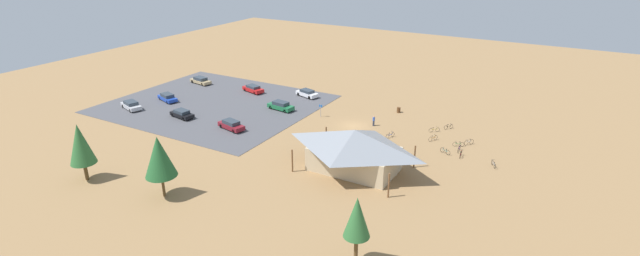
{
  "coord_description": "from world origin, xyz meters",
  "views": [
    {
      "loc": [
        -29.41,
        62.19,
        27.22
      ],
      "look_at": [
        2.62,
        5.94,
        1.2
      ],
      "focal_mm": 26.52,
      "sensor_mm": 36.0,
      "label": 1
    }
  ],
  "objects_px": {
    "car_maroon_second_row": "(231,125)",
    "visitor_near_lot": "(374,121)",
    "bicycle_teal_edge_north": "(445,151)",
    "trash_bin": "(399,110)",
    "pine_west": "(357,218)",
    "bicycle_white_yard_right": "(469,142)",
    "lot_sign": "(321,109)",
    "car_white_aisle_side": "(307,93)",
    "bike_pavilion": "(354,147)",
    "car_green_mid_lot": "(281,106)",
    "bicycle_red_mid_cluster": "(461,154)",
    "car_silver_inner_stall": "(131,105)",
    "car_tan_front_row": "(201,80)",
    "car_red_back_corner": "(253,89)",
    "car_blue_by_curb": "(167,97)",
    "bicycle_yellow_lone_east": "(434,130)",
    "bicycle_purple_yard_center": "(459,149)",
    "bicycle_green_edge_south": "(458,144)",
    "pine_midwest": "(159,157)",
    "bicycle_silver_near_sign": "(494,164)",
    "car_black_near_entry": "(182,114)",
    "bicycle_orange_yard_front": "(433,138)",
    "bicycle_black_trailside": "(449,127)",
    "bicycle_blue_front_row": "(390,135)",
    "pine_center": "(80,144)"
  },
  "relations": [
    {
      "from": "car_black_near_entry",
      "to": "visitor_near_lot",
      "type": "bearing_deg",
      "value": -156.82
    },
    {
      "from": "bicycle_blue_front_row",
      "to": "pine_center",
      "type": "bearing_deg",
      "value": 48.4
    },
    {
      "from": "bike_pavilion",
      "to": "car_blue_by_curb",
      "type": "height_order",
      "value": "bike_pavilion"
    },
    {
      "from": "bicycle_black_trailside",
      "to": "car_tan_front_row",
      "type": "height_order",
      "value": "car_tan_front_row"
    },
    {
      "from": "pine_west",
      "to": "bicycle_white_yard_right",
      "type": "xyz_separation_m",
      "value": [
        -2.57,
        -31.71,
        -4.36
      ]
    },
    {
      "from": "car_black_near_entry",
      "to": "pine_midwest",
      "type": "bearing_deg",
      "value": 130.47
    },
    {
      "from": "car_silver_inner_stall",
      "to": "bicycle_purple_yard_center",
      "type": "bearing_deg",
      "value": -168.88
    },
    {
      "from": "trash_bin",
      "to": "bicycle_white_yard_right",
      "type": "height_order",
      "value": "trash_bin"
    },
    {
      "from": "bicycle_green_edge_south",
      "to": "car_maroon_second_row",
      "type": "relative_size",
      "value": 0.31
    },
    {
      "from": "car_tan_front_row",
      "to": "car_red_back_corner",
      "type": "distance_m",
      "value": 12.65
    },
    {
      "from": "bicycle_white_yard_right",
      "to": "car_maroon_second_row",
      "type": "xyz_separation_m",
      "value": [
        33.01,
        12.17,
        0.37
      ]
    },
    {
      "from": "car_black_near_entry",
      "to": "car_green_mid_lot",
      "type": "height_order",
      "value": "car_green_mid_lot"
    },
    {
      "from": "bicycle_white_yard_right",
      "to": "bicycle_purple_yard_center",
      "type": "xyz_separation_m",
      "value": [
        0.64,
        2.94,
        0.01
      ]
    },
    {
      "from": "car_silver_inner_stall",
      "to": "car_green_mid_lot",
      "type": "height_order",
      "value": "car_green_mid_lot"
    },
    {
      "from": "bicycle_green_edge_south",
      "to": "bicycle_orange_yard_front",
      "type": "height_order",
      "value": "bicycle_orange_yard_front"
    },
    {
      "from": "car_maroon_second_row",
      "to": "visitor_near_lot",
      "type": "xyz_separation_m",
      "value": [
        -18.28,
        -12.26,
        0.09
      ]
    },
    {
      "from": "trash_bin",
      "to": "bicycle_white_yard_right",
      "type": "relative_size",
      "value": 0.64
    },
    {
      "from": "pine_west",
      "to": "car_tan_front_row",
      "type": "xyz_separation_m",
      "value": [
        51.67,
        -35.67,
        -4.03
      ]
    },
    {
      "from": "trash_bin",
      "to": "car_red_back_corner",
      "type": "xyz_separation_m",
      "value": [
        28.11,
        3.07,
        0.26
      ]
    },
    {
      "from": "pine_midwest",
      "to": "lot_sign",
      "type": "bearing_deg",
      "value": -95.03
    },
    {
      "from": "bike_pavilion",
      "to": "pine_west",
      "type": "height_order",
      "value": "pine_west"
    },
    {
      "from": "bicycle_white_yard_right",
      "to": "car_maroon_second_row",
      "type": "relative_size",
      "value": 0.29
    },
    {
      "from": "car_white_aisle_side",
      "to": "car_green_mid_lot",
      "type": "bearing_deg",
      "value": 88.64
    },
    {
      "from": "bicycle_yellow_lone_east",
      "to": "car_blue_by_curb",
      "type": "height_order",
      "value": "car_blue_by_curb"
    },
    {
      "from": "pine_center",
      "to": "visitor_near_lot",
      "type": "xyz_separation_m",
      "value": [
        -23.05,
        -33.61,
        -3.86
      ]
    },
    {
      "from": "car_maroon_second_row",
      "to": "car_green_mid_lot",
      "type": "xyz_separation_m",
      "value": [
        -1.57,
        -11.13,
        0.01
      ]
    },
    {
      "from": "bicycle_yellow_lone_east",
      "to": "bicycle_purple_yard_center",
      "type": "bearing_deg",
      "value": 134.27
    },
    {
      "from": "bicycle_orange_yard_front",
      "to": "car_maroon_second_row",
      "type": "relative_size",
      "value": 0.32
    },
    {
      "from": "bike_pavilion",
      "to": "visitor_near_lot",
      "type": "bearing_deg",
      "value": -75.55
    },
    {
      "from": "bicycle_silver_near_sign",
      "to": "bicycle_blue_front_row",
      "type": "bearing_deg",
      "value": -9.17
    },
    {
      "from": "pine_west",
      "to": "car_white_aisle_side",
      "type": "height_order",
      "value": "pine_west"
    },
    {
      "from": "pine_midwest",
      "to": "visitor_near_lot",
      "type": "xyz_separation_m",
      "value": [
        -11.86,
        -31.83,
        -4.13
      ]
    },
    {
      "from": "bike_pavilion",
      "to": "bicycle_white_yard_right",
      "type": "bearing_deg",
      "value": -125.76
    },
    {
      "from": "pine_center",
      "to": "car_blue_by_curb",
      "type": "relative_size",
      "value": 1.51
    },
    {
      "from": "bicycle_teal_edge_north",
      "to": "trash_bin",
      "type": "bearing_deg",
      "value": -47.29
    },
    {
      "from": "car_red_back_corner",
      "to": "car_tan_front_row",
      "type": "bearing_deg",
      "value": 3.16
    },
    {
      "from": "car_silver_inner_stall",
      "to": "pine_midwest",
      "type": "bearing_deg",
      "value": 146.12
    },
    {
      "from": "pine_west",
      "to": "bicycle_red_mid_cluster",
      "type": "bearing_deg",
      "value": -95.44
    },
    {
      "from": "car_maroon_second_row",
      "to": "car_blue_by_curb",
      "type": "relative_size",
      "value": 1.01
    },
    {
      "from": "bicycle_green_edge_south",
      "to": "car_blue_by_curb",
      "type": "relative_size",
      "value": 0.31
    },
    {
      "from": "bicycle_silver_near_sign",
      "to": "car_silver_inner_stall",
      "type": "relative_size",
      "value": 0.32
    },
    {
      "from": "pine_west",
      "to": "bicycle_teal_edge_north",
      "type": "distance_m",
      "value": 27.42
    },
    {
      "from": "bicycle_red_mid_cluster",
      "to": "car_silver_inner_stall",
      "type": "relative_size",
      "value": 0.34
    },
    {
      "from": "car_blue_by_curb",
      "to": "car_red_back_corner",
      "type": "bearing_deg",
      "value": -130.66
    },
    {
      "from": "lot_sign",
      "to": "car_white_aisle_side",
      "type": "height_order",
      "value": "lot_sign"
    },
    {
      "from": "car_tan_front_row",
      "to": "car_green_mid_lot",
      "type": "xyz_separation_m",
      "value": [
        -22.8,
        5.0,
        0.05
      ]
    },
    {
      "from": "bicycle_silver_near_sign",
      "to": "car_red_back_corner",
      "type": "bearing_deg",
      "value": -12.41
    },
    {
      "from": "bicycle_white_yard_right",
      "to": "car_green_mid_lot",
      "type": "height_order",
      "value": "car_green_mid_lot"
    },
    {
      "from": "bicycle_red_mid_cluster",
      "to": "bicycle_teal_edge_north",
      "type": "height_order",
      "value": "bicycle_red_mid_cluster"
    },
    {
      "from": "pine_midwest",
      "to": "car_red_back_corner",
      "type": "bearing_deg",
      "value": -67.58
    }
  ]
}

